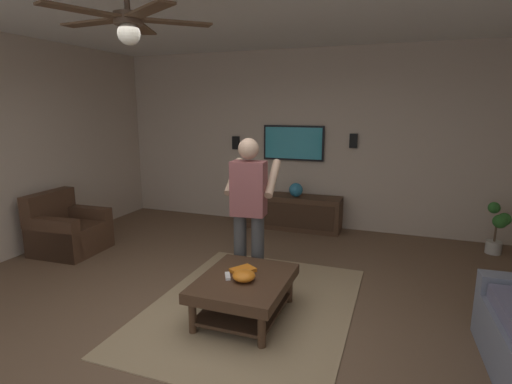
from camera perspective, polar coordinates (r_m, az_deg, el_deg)
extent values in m
plane|color=brown|center=(3.95, -5.52, -17.67)|extent=(7.99, 7.99, 0.00)
cube|color=#BCA893|center=(6.65, 7.01, 7.43)|extent=(0.10, 6.65, 2.86)
cube|color=#9E8460|center=(4.14, -0.57, -16.01)|extent=(2.53, 1.92, 0.01)
cube|color=#472D1E|center=(6.07, -24.92, -5.92)|extent=(0.83, 0.83, 0.40)
cube|color=#472D1E|center=(6.18, -27.44, -1.89)|extent=(0.81, 0.21, 0.42)
cube|color=#472D1E|center=(5.83, -27.11, -6.02)|extent=(0.19, 0.81, 0.56)
cube|color=#472D1E|center=(6.27, -23.02, -4.43)|extent=(0.19, 0.81, 0.56)
cube|color=#422B1C|center=(3.82, -1.67, -12.77)|extent=(1.00, 0.80, 0.10)
cylinder|color=#422B1C|center=(4.17, 4.76, -13.59)|extent=(0.07, 0.07, 0.30)
cylinder|color=#422B1C|center=(4.37, -3.55, -12.36)|extent=(0.07, 0.07, 0.30)
cylinder|color=#422B1C|center=(3.47, 0.81, -19.29)|extent=(0.07, 0.07, 0.30)
cylinder|color=#422B1C|center=(3.70, -9.03, -17.29)|extent=(0.07, 0.07, 0.30)
cube|color=#382417|center=(3.93, -1.65, -16.08)|extent=(0.88, 0.68, 0.03)
cube|color=#422B1C|center=(6.57, 4.65, -2.81)|extent=(0.44, 1.70, 0.55)
cube|color=#352216|center=(6.36, 4.10, -3.30)|extent=(0.01, 1.56, 0.39)
cube|color=black|center=(6.61, 5.37, 6.98)|extent=(0.05, 1.01, 0.57)
cube|color=teal|center=(6.58, 5.32, 6.96)|extent=(0.01, 0.95, 0.51)
cylinder|color=#3F3F3F|center=(4.38, 0.25, -8.57)|extent=(0.14, 0.14, 0.82)
cylinder|color=#3F3F3F|center=(4.44, -2.27, -8.33)|extent=(0.14, 0.14, 0.82)
cube|color=#8C4C4C|center=(4.22, -1.06, 0.50)|extent=(0.25, 0.38, 0.58)
sphere|color=tan|center=(4.15, -1.08, 6.19)|extent=(0.22, 0.22, 0.22)
cylinder|color=tan|center=(4.32, 2.41, 1.98)|extent=(0.48, 0.13, 0.37)
cylinder|color=tan|center=(4.43, -3.15, 2.24)|extent=(0.48, 0.13, 0.37)
cube|color=white|center=(4.58, 0.27, 1.29)|extent=(0.04, 0.05, 0.16)
cylinder|color=#B7B2A8|center=(6.36, 30.78, -6.79)|extent=(0.20, 0.20, 0.17)
cylinder|color=brown|center=(6.30, 31.00, -4.85)|extent=(0.03, 0.03, 0.28)
sphere|color=#2D6B28|center=(6.21, 31.47, -3.61)|extent=(0.18, 0.18, 0.18)
sphere|color=#2D6B28|center=(6.25, 31.92, -3.32)|extent=(0.17, 0.17, 0.17)
sphere|color=#2D6B28|center=(6.32, 30.85, -1.94)|extent=(0.16, 0.16, 0.16)
ellipsoid|color=orange|center=(3.72, -1.74, -11.86)|extent=(0.21, 0.21, 0.09)
cube|color=white|center=(3.81, -4.07, -11.88)|extent=(0.15, 0.11, 0.02)
cube|color=black|center=(3.83, -1.74, -11.67)|extent=(0.16, 0.07, 0.02)
cube|color=orange|center=(3.91, -1.88, -11.08)|extent=(0.27, 0.25, 0.04)
sphere|color=teal|center=(6.40, 5.71, 0.32)|extent=(0.22, 0.22, 0.22)
cube|color=black|center=(6.44, 13.74, 7.11)|extent=(0.06, 0.12, 0.22)
cube|color=black|center=(6.95, -2.89, 7.02)|extent=(0.06, 0.12, 0.22)
cylinder|color=#4C3828|center=(3.19, -17.80, 22.48)|extent=(0.20, 0.20, 0.08)
sphere|color=silver|center=(3.17, -17.68, 20.71)|extent=(0.16, 0.16, 0.16)
cube|color=brown|center=(3.49, -16.15, 21.61)|extent=(0.57, 0.31, 0.02)
cube|color=brown|center=(3.40, -22.11, 21.49)|extent=(0.16, 0.57, 0.02)
cube|color=brown|center=(3.03, -23.41, 22.66)|extent=(0.57, 0.31, 0.02)
cube|color=brown|center=(2.90, -15.25, 23.73)|extent=(0.39, 0.54, 0.02)
cube|color=brown|center=(3.23, -11.68, 22.63)|extent=(0.47, 0.49, 0.02)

